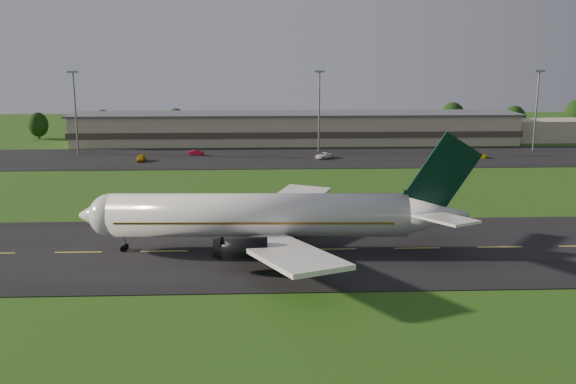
{
  "coord_description": "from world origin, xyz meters",
  "views": [
    {
      "loc": [
        -9.17,
        -79.68,
        25.77
      ],
      "look_at": [
        -5.65,
        8.0,
        6.0
      ],
      "focal_mm": 40.0,
      "sensor_mm": 36.0,
      "label": 1
    }
  ],
  "objects_px": {
    "terminal": "(319,129)",
    "service_vehicle_c": "(324,155)",
    "airliner": "(266,216)",
    "light_mast_west": "(75,102)",
    "service_vehicle_a": "(141,158)",
    "light_mast_centre": "(319,102)",
    "light_mast_east": "(537,101)",
    "service_vehicle_d": "(479,155)",
    "service_vehicle_b": "(196,153)"
  },
  "relations": [
    {
      "from": "service_vehicle_a",
      "to": "service_vehicle_c",
      "type": "height_order",
      "value": "service_vehicle_a"
    },
    {
      "from": "terminal",
      "to": "service_vehicle_c",
      "type": "height_order",
      "value": "terminal"
    },
    {
      "from": "airliner",
      "to": "service_vehicle_a",
      "type": "distance_m",
      "value": 73.85
    },
    {
      "from": "service_vehicle_a",
      "to": "service_vehicle_d",
      "type": "bearing_deg",
      "value": 0.84
    },
    {
      "from": "light_mast_centre",
      "to": "service_vehicle_d",
      "type": "bearing_deg",
      "value": -15.18
    },
    {
      "from": "light_mast_west",
      "to": "light_mast_centre",
      "type": "bearing_deg",
      "value": 0.0
    },
    {
      "from": "light_mast_east",
      "to": "terminal",
      "type": "bearing_deg",
      "value": 163.2
    },
    {
      "from": "light_mast_east",
      "to": "service_vehicle_c",
      "type": "xyz_separation_m",
      "value": [
        -54.59,
        -9.77,
        -11.95
      ]
    },
    {
      "from": "service_vehicle_a",
      "to": "service_vehicle_b",
      "type": "distance_m",
      "value": 14.52
    },
    {
      "from": "service_vehicle_d",
      "to": "terminal",
      "type": "bearing_deg",
      "value": 91.35
    },
    {
      "from": "airliner",
      "to": "service_vehicle_c",
      "type": "relative_size",
      "value": 10.35
    },
    {
      "from": "airliner",
      "to": "service_vehicle_a",
      "type": "height_order",
      "value": "airliner"
    },
    {
      "from": "service_vehicle_d",
      "to": "service_vehicle_b",
      "type": "bearing_deg",
      "value": 122.02
    },
    {
      "from": "service_vehicle_a",
      "to": "terminal",
      "type": "bearing_deg",
      "value": 32.35
    },
    {
      "from": "service_vehicle_b",
      "to": "service_vehicle_c",
      "type": "bearing_deg",
      "value": -85.22
    },
    {
      "from": "service_vehicle_d",
      "to": "airliner",
      "type": "bearing_deg",
      "value": -178.97
    },
    {
      "from": "airliner",
      "to": "service_vehicle_b",
      "type": "xyz_separation_m",
      "value": [
        -16.52,
        76.26,
        -3.96
      ]
    },
    {
      "from": "terminal",
      "to": "light_mast_centre",
      "type": "height_order",
      "value": "light_mast_centre"
    },
    {
      "from": "terminal",
      "to": "light_mast_east",
      "type": "relative_size",
      "value": 7.13
    },
    {
      "from": "light_mast_east",
      "to": "service_vehicle_b",
      "type": "distance_m",
      "value": 86.3
    },
    {
      "from": "airliner",
      "to": "service_vehicle_b",
      "type": "distance_m",
      "value": 78.13
    },
    {
      "from": "light_mast_west",
      "to": "light_mast_east",
      "type": "relative_size",
      "value": 1.0
    },
    {
      "from": "airliner",
      "to": "light_mast_centre",
      "type": "relative_size",
      "value": 2.52
    },
    {
      "from": "light_mast_east",
      "to": "service_vehicle_b",
      "type": "xyz_separation_m",
      "value": [
        -85.38,
        -3.77,
        -12.03
      ]
    },
    {
      "from": "airliner",
      "to": "terminal",
      "type": "distance_m",
      "value": 97.42
    },
    {
      "from": "service_vehicle_b",
      "to": "service_vehicle_a",
      "type": "bearing_deg",
      "value": 140.38
    },
    {
      "from": "terminal",
      "to": "service_vehicle_b",
      "type": "height_order",
      "value": "terminal"
    },
    {
      "from": "terminal",
      "to": "light_mast_west",
      "type": "xyz_separation_m",
      "value": [
        -61.4,
        -16.18,
        8.75
      ]
    },
    {
      "from": "light_mast_east",
      "to": "service_vehicle_d",
      "type": "distance_m",
      "value": 23.47
    },
    {
      "from": "light_mast_west",
      "to": "service_vehicle_b",
      "type": "height_order",
      "value": "light_mast_west"
    },
    {
      "from": "light_mast_centre",
      "to": "service_vehicle_b",
      "type": "relative_size",
      "value": 5.56
    },
    {
      "from": "service_vehicle_a",
      "to": "service_vehicle_c",
      "type": "distance_m",
      "value": 42.8
    },
    {
      "from": "airliner",
      "to": "light_mast_west",
      "type": "distance_m",
      "value": 92.73
    },
    {
      "from": "airliner",
      "to": "service_vehicle_a",
      "type": "bearing_deg",
      "value": 114.8
    },
    {
      "from": "light_mast_west",
      "to": "service_vehicle_a",
      "type": "relative_size",
      "value": 4.68
    },
    {
      "from": "terminal",
      "to": "service_vehicle_b",
      "type": "distance_m",
      "value": 37.67
    },
    {
      "from": "service_vehicle_a",
      "to": "service_vehicle_c",
      "type": "xyz_separation_m",
      "value": [
        42.74,
        2.23,
        -0.05
      ]
    },
    {
      "from": "light_mast_west",
      "to": "terminal",
      "type": "bearing_deg",
      "value": 14.76
    },
    {
      "from": "service_vehicle_a",
      "to": "light_mast_centre",
      "type": "bearing_deg",
      "value": 15.38
    },
    {
      "from": "terminal",
      "to": "service_vehicle_c",
      "type": "distance_m",
      "value": 26.17
    },
    {
      "from": "light_mast_centre",
      "to": "service_vehicle_a",
      "type": "bearing_deg",
      "value": -164.17
    },
    {
      "from": "service_vehicle_c",
      "to": "service_vehicle_d",
      "type": "xyz_separation_m",
      "value": [
        37.21,
        -0.43,
        -0.07
      ]
    },
    {
      "from": "light_mast_east",
      "to": "service_vehicle_a",
      "type": "relative_size",
      "value": 4.68
    },
    {
      "from": "light_mast_centre",
      "to": "service_vehicle_d",
      "type": "relative_size",
      "value": 4.79
    },
    {
      "from": "light_mast_west",
      "to": "service_vehicle_b",
      "type": "xyz_separation_m",
      "value": [
        29.62,
        -3.77,
        -12.03
      ]
    },
    {
      "from": "light_mast_west",
      "to": "service_vehicle_b",
      "type": "relative_size",
      "value": 5.56
    },
    {
      "from": "light_mast_west",
      "to": "service_vehicle_d",
      "type": "relative_size",
      "value": 4.79
    },
    {
      "from": "light_mast_centre",
      "to": "light_mast_east",
      "type": "height_order",
      "value": "same"
    },
    {
      "from": "airliner",
      "to": "light_mast_west",
      "type": "relative_size",
      "value": 2.52
    },
    {
      "from": "light_mast_centre",
      "to": "service_vehicle_d",
      "type": "height_order",
      "value": "light_mast_centre"
    }
  ]
}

